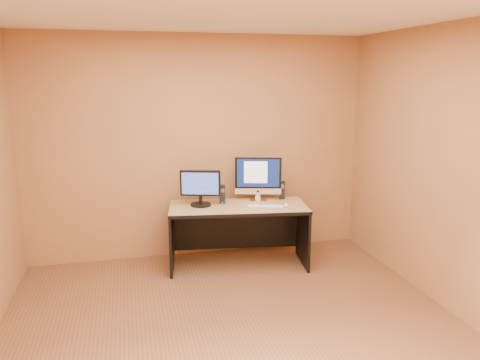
# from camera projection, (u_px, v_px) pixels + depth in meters

# --- Properties ---
(floor) EXTENTS (4.00, 4.00, 0.00)m
(floor) POSITION_uv_depth(u_px,v_px,m) (239.00, 338.00, 3.88)
(floor) COLOR brown
(floor) RESTS_ON ground
(walls) EXTENTS (4.00, 4.00, 2.60)m
(walls) POSITION_uv_depth(u_px,v_px,m) (239.00, 186.00, 3.60)
(walls) COLOR #A76C43
(walls) RESTS_ON ground
(ceiling) EXTENTS (4.00, 4.00, 0.00)m
(ceiling) POSITION_uv_depth(u_px,v_px,m) (239.00, 7.00, 3.31)
(ceiling) COLOR white
(ceiling) RESTS_ON walls
(desk) EXTENTS (1.61, 0.87, 0.71)m
(desk) POSITION_uv_depth(u_px,v_px,m) (238.00, 236.00, 5.30)
(desk) COLOR tan
(desk) RESTS_ON ground
(imac) EXTENTS (0.58, 0.34, 0.53)m
(imac) POSITION_uv_depth(u_px,v_px,m) (258.00, 178.00, 5.39)
(imac) COLOR silver
(imac) RESTS_ON desk
(second_monitor) EXTENTS (0.50, 0.35, 0.40)m
(second_monitor) POSITION_uv_depth(u_px,v_px,m) (200.00, 188.00, 5.19)
(second_monitor) COLOR black
(second_monitor) RESTS_ON desk
(speaker_left) EXTENTS (0.08, 0.08, 0.21)m
(speaker_left) POSITION_uv_depth(u_px,v_px,m) (222.00, 194.00, 5.30)
(speaker_left) COLOR black
(speaker_left) RESTS_ON desk
(speaker_right) EXTENTS (0.08, 0.09, 0.21)m
(speaker_right) POSITION_uv_depth(u_px,v_px,m) (282.00, 190.00, 5.50)
(speaker_right) COLOR black
(speaker_right) RESTS_ON desk
(keyboard) EXTENTS (0.43, 0.22, 0.02)m
(keyboard) POSITION_uv_depth(u_px,v_px,m) (266.00, 206.00, 5.17)
(keyboard) COLOR silver
(keyboard) RESTS_ON desk
(mouse) EXTENTS (0.08, 0.11, 0.03)m
(mouse) POSITION_uv_depth(u_px,v_px,m) (286.00, 205.00, 5.19)
(mouse) COLOR white
(mouse) RESTS_ON desk
(cable_a) EXTENTS (0.02, 0.21, 0.01)m
(cable_a) POSITION_uv_depth(u_px,v_px,m) (261.00, 197.00, 5.58)
(cable_a) COLOR black
(cable_a) RESTS_ON desk
(cable_b) EXTENTS (0.07, 0.16, 0.01)m
(cable_b) POSITION_uv_depth(u_px,v_px,m) (255.00, 198.00, 5.54)
(cable_b) COLOR black
(cable_b) RESTS_ON desk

